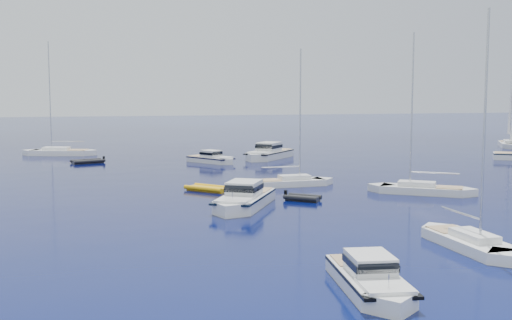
# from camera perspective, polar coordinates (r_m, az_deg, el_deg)

# --- Properties ---
(ground) EXTENTS (400.00, 400.00, 0.00)m
(ground) POSITION_cam_1_polar(r_m,az_deg,el_deg) (38.53, 14.55, -7.01)
(ground) COLOR #09175A
(ground) RESTS_ON ground
(motor_cruiser_near) EXTENTS (3.39, 8.12, 2.07)m
(motor_cruiser_near) POSITION_cam_1_polar(r_m,az_deg,el_deg) (28.73, 10.19, -11.44)
(motor_cruiser_near) COLOR silver
(motor_cruiser_near) RESTS_ON ground
(motor_cruiser_left) EXTENTS (7.20, 9.85, 2.53)m
(motor_cruiser_left) POSITION_cam_1_polar(r_m,az_deg,el_deg) (47.93, -1.12, -4.25)
(motor_cruiser_left) COLOR silver
(motor_cruiser_left) RESTS_ON ground
(motor_cruiser_distant) EXTENTS (9.15, 9.92, 2.72)m
(motor_cruiser_distant) POSITION_cam_1_polar(r_m,az_deg,el_deg) (82.59, 1.10, 0.11)
(motor_cruiser_distant) COLOR silver
(motor_cruiser_distant) RESTS_ON ground
(motor_cruiser_horizon) EXTENTS (6.12, 7.44, 1.96)m
(motor_cruiser_horizon) POSITION_cam_1_polar(r_m,az_deg,el_deg) (78.09, -3.96, -0.24)
(motor_cruiser_horizon) COLOR silver
(motor_cruiser_horizon) RESTS_ON ground
(sailboat_fore) EXTENTS (2.56, 9.19, 13.44)m
(sailboat_fore) POSITION_cam_1_polar(r_m,az_deg,el_deg) (37.53, 18.55, -7.49)
(sailboat_fore) COLOR white
(sailboat_fore) RESTS_ON ground
(sailboat_mid_r) EXTENTS (9.31, 7.47, 14.08)m
(sailboat_mid_r) POSITION_cam_1_polar(r_m,az_deg,el_deg) (56.12, 14.54, -2.92)
(sailboat_mid_r) COLOR silver
(sailboat_mid_r) RESTS_ON ground
(sailboat_centre) EXTENTS (8.94, 2.76, 12.99)m
(sailboat_centre) POSITION_cam_1_polar(r_m,az_deg,el_deg) (58.95, 3.12, -2.31)
(sailboat_centre) COLOR silver
(sailboat_centre) RESTS_ON ground
(sailboat_far_l) EXTENTS (11.21, 5.76, 15.95)m
(sailboat_far_l) POSITION_cam_1_polar(r_m,az_deg,el_deg) (91.32, -17.12, 0.42)
(sailboat_far_l) COLOR white
(sailboat_far_l) RESTS_ON ground
(sailboat_sails_far) EXTENTS (7.40, 10.30, 15.16)m
(sailboat_sails_far) POSITION_cam_1_polar(r_m,az_deg,el_deg) (108.38, 21.65, 1.11)
(sailboat_sails_far) COLOR silver
(sailboat_sails_far) RESTS_ON ground
(tender_yellow) EXTENTS (4.45, 4.52, 0.95)m
(tender_yellow) POSITION_cam_1_polar(r_m,az_deg,el_deg) (55.98, -4.32, -2.77)
(tender_yellow) COLOR #E8A80D
(tender_yellow) RESTS_ON ground
(tender_grey_near) EXTENTS (3.33, 3.18, 0.95)m
(tender_grey_near) POSITION_cam_1_polar(r_m,az_deg,el_deg) (50.99, 4.18, -3.64)
(tender_grey_near) COLOR black
(tender_grey_near) RESTS_ON ground
(tender_grey_far) EXTENTS (4.54, 3.41, 0.95)m
(tender_grey_far) POSITION_cam_1_polar(r_m,az_deg,el_deg) (80.09, -14.79, -0.27)
(tender_grey_far) COLOR black
(tender_grey_far) RESTS_ON ground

